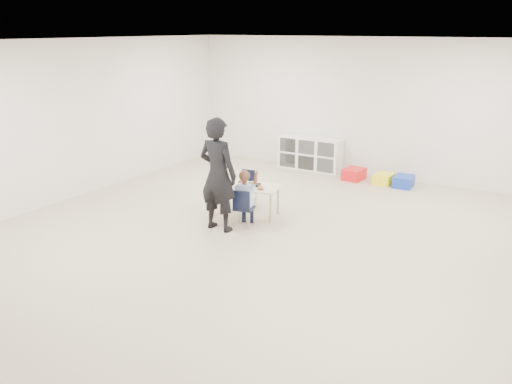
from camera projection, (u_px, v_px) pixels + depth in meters
The scene contains 16 objects.
room at pixel (255, 149), 7.34m from camera, with size 9.00×9.02×2.80m.
table at pixel (246, 200), 8.88m from camera, with size 1.20×0.78×0.50m.
chair_near at pixel (244, 208), 8.38m from camera, with size 0.29×0.28×0.61m, color black, non-canonical shape.
chair_far at pixel (247, 188), 9.37m from camera, with size 0.29×0.28×0.61m, color black, non-canonical shape.
child at pixel (244, 197), 8.33m from camera, with size 0.40×0.40×0.95m, color #ACC1E8, non-canonical shape.
lunch_tray_near at pixel (253, 185), 8.82m from camera, with size 0.22×0.16×0.03m, color black.
lunch_tray_far at pixel (226, 181), 9.01m from camera, with size 0.22×0.16×0.03m, color black.
milk_carton at pixel (246, 185), 8.69m from camera, with size 0.07×0.07×0.10m, color white.
bread_roll at pixel (261, 187), 8.60m from camera, with size 0.09×0.09×0.07m, color tan.
apple_near at pixel (240, 182), 8.87m from camera, with size 0.07×0.07×0.07m, color maroon.
apple_far at pixel (213, 182), 8.91m from camera, with size 0.07×0.07×0.07m, color maroon.
cubby_shelf at pixel (310, 153), 11.75m from camera, with size 1.40×0.40×0.70m, color white.
adult at pixel (218, 175), 8.09m from camera, with size 0.63×0.41×1.73m, color black.
bin_red at pixel (354, 174), 11.01m from camera, with size 0.36×0.46×0.23m, color red.
bin_yellow at pixel (384, 179), 10.70m from camera, with size 0.33×0.42×0.20m, color yellow.
bin_blue at pixel (404, 181), 10.50m from camera, with size 0.35×0.44×0.22m, color #1736B0.
Camera 1 is at (3.74, -6.15, 2.98)m, focal length 38.00 mm.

